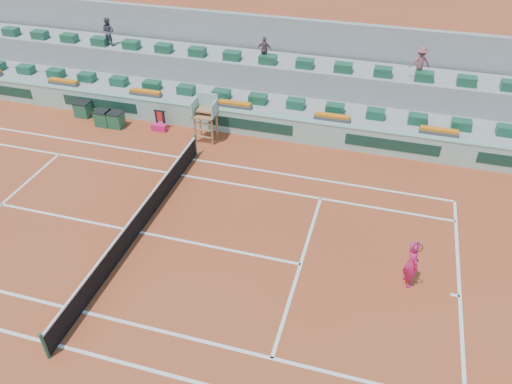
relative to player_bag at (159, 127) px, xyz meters
The scene contains 20 objects.
ground 8.09m from the player_bag, 70.38° to the right, with size 90.00×90.00×0.00m, color #963A1D.
seating_tier_lower 4.13m from the player_bag, 48.61° to the left, with size 36.00×4.00×1.20m, color #999997.
seating_tier_upper 5.53m from the player_bag, 59.88° to the left, with size 36.00×2.40×2.60m, color #999997.
stadium_back_wall 7.14m from the player_bag, 66.62° to the left, with size 36.00×0.40×4.40m, color #999997.
player_bag is the anchor object (origin of this frame).
spectator_left 7.14m from the player_bag, 137.99° to the left, with size 0.75×0.59×1.55m, color #4A4A57.
spectator_mid 6.90m from the player_bag, 43.23° to the left, with size 0.80×0.33×1.36m, color brown.
spectator_right 13.54m from the player_bag, 19.35° to the left, with size 1.03×0.59×1.59m, color #92494E.
court_lines 8.09m from the player_bag, 70.38° to the right, with size 23.89×11.09×0.01m.
tennis_net 8.10m from the player_bag, 70.38° to the right, with size 0.10×11.97×1.10m.
advertising_hoarding 2.91m from the player_bag, 17.80° to the left, with size 36.00×0.34×1.26m.
umpire_chair 3.04m from the player_bag, ahead, with size 1.10×0.90×2.40m.
seat_row_lower 3.70m from the player_bag, 38.78° to the left, with size 32.90×0.60×0.44m.
seat_row_upper 5.57m from the player_bag, 56.36° to the left, with size 32.90×0.60×0.44m.
flower_planters 2.18m from the player_bag, 48.66° to the left, with size 26.80×0.36×0.28m.
drink_cooler_a 2.37m from the player_bag, behind, with size 0.83×0.72×0.84m.
drink_cooler_b 3.07m from the player_bag, behind, with size 0.79×0.68×0.84m.
drink_cooler_c 4.66m from the player_bag, behind, with size 0.84×0.72×0.84m.
towel_rack 0.50m from the player_bag, 92.41° to the left, with size 0.62×0.10×1.03m.
tennis_player 14.89m from the player_bag, 30.21° to the right, with size 0.67×0.96×2.28m.
Camera 1 is at (8.45, -12.91, 12.81)m, focal length 35.00 mm.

